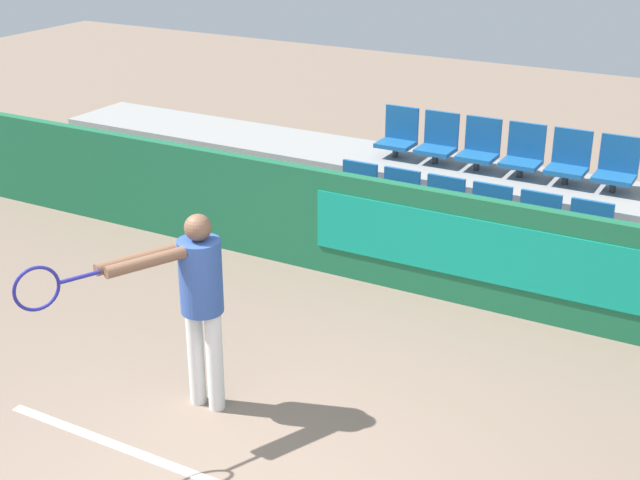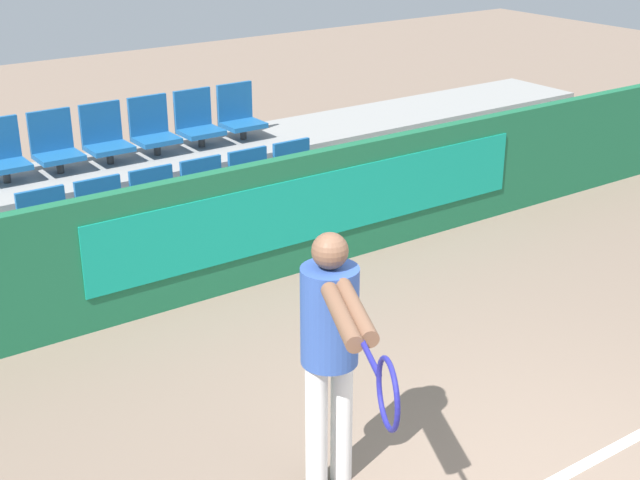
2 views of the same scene
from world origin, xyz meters
TOP-DOWN VIEW (x-y plane):
  - barrier_wall at (0.03, 3.78)m, footprint 12.20×0.14m
  - bleacher_tier_front at (0.00, 4.41)m, footprint 11.80×1.09m
  - bleacher_tier_middle at (0.00, 5.50)m, footprint 11.80×1.09m
  - stadium_chair_0 at (-1.26, 4.53)m, footprint 0.41×0.36m
  - stadium_chair_1 at (-0.76, 4.53)m, footprint 0.41×0.36m
  - stadium_chair_2 at (-0.25, 4.53)m, footprint 0.41×0.36m
  - stadium_chair_3 at (0.25, 4.53)m, footprint 0.41×0.36m
  - stadium_chair_4 at (0.76, 4.53)m, footprint 0.41×0.36m
  - stadium_chair_5 at (1.26, 4.53)m, footprint 0.41×0.36m
  - stadium_chair_6 at (-1.26, 5.63)m, footprint 0.41×0.36m
  - stadium_chair_7 at (-0.76, 5.63)m, footprint 0.41×0.36m
  - stadium_chair_8 at (-0.25, 5.63)m, footprint 0.41×0.36m
  - stadium_chair_9 at (0.25, 5.63)m, footprint 0.41×0.36m
  - stadium_chair_10 at (0.76, 5.63)m, footprint 0.41×0.36m
  - stadium_chair_11 at (1.26, 5.63)m, footprint 0.41×0.36m
  - tennis_player at (-0.85, 1.03)m, footprint 0.74×1.43m

SIDE VIEW (x-z plane):
  - bleacher_tier_front at x=0.00m, z-range 0.00..0.38m
  - bleacher_tier_middle at x=0.00m, z-range 0.00..0.76m
  - barrier_wall at x=0.03m, z-range 0.00..1.11m
  - stadium_chair_0 at x=-1.26m, z-range 0.34..0.92m
  - stadium_chair_1 at x=-0.76m, z-range 0.34..0.92m
  - stadium_chair_2 at x=-0.25m, z-range 0.34..0.92m
  - stadium_chair_3 at x=0.25m, z-range 0.34..0.92m
  - stadium_chair_4 at x=0.76m, z-range 0.34..0.92m
  - stadium_chair_5 at x=1.26m, z-range 0.34..0.92m
  - tennis_player at x=-0.85m, z-range 0.19..1.81m
  - stadium_chair_6 at x=-1.26m, z-range 0.72..1.30m
  - stadium_chair_7 at x=-0.76m, z-range 0.72..1.30m
  - stadium_chair_8 at x=-0.25m, z-range 0.72..1.30m
  - stadium_chair_9 at x=0.25m, z-range 0.72..1.30m
  - stadium_chair_10 at x=0.76m, z-range 0.72..1.30m
  - stadium_chair_11 at x=1.26m, z-range 0.72..1.30m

